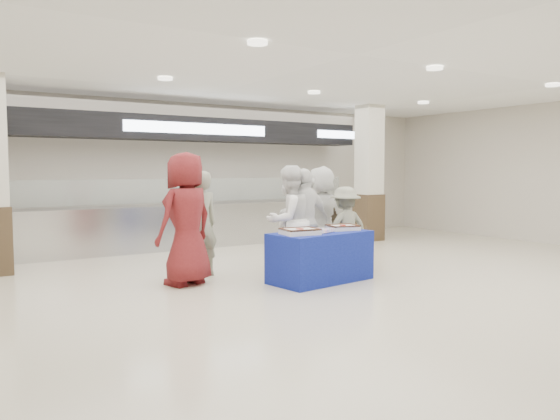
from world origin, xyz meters
TOP-DOWN VIEW (x-y plane):
  - ground at (0.00, 0.00)m, footprint 14.00×14.00m
  - serving_line at (0.00, 5.40)m, footprint 8.70×0.85m
  - column_right at (4.00, 4.20)m, footprint 0.55×0.55m
  - display_table at (0.13, 0.94)m, footprint 1.64×0.98m
  - sheet_cake_left at (-0.30, 0.86)m, footprint 0.55×0.45m
  - sheet_cake_right at (0.59, 0.98)m, footprint 0.51×0.43m
  - cupcake_tray at (0.10, 0.90)m, footprint 0.44×0.40m
  - civilian_maroon at (-1.67, 1.80)m, footprint 1.10×0.90m
  - soldier_a at (-1.23, 2.27)m, footprint 0.66×0.48m
  - chef_tall at (-0.02, 1.58)m, footprint 0.95×0.79m
  - chef_short at (0.30, 1.58)m, footprint 1.05×0.56m
  - soldier_b at (1.13, 1.58)m, footprint 0.94×0.58m
  - civilian_white at (1.07, 2.18)m, footprint 1.67×0.69m

SIDE VIEW (x-z plane):
  - ground at x=0.00m, z-range 0.00..0.00m
  - display_table at x=0.13m, z-range 0.00..0.75m
  - soldier_b at x=1.13m, z-range 0.00..1.40m
  - cupcake_tray at x=0.10m, z-range 0.75..0.81m
  - sheet_cake_right at x=0.59m, z-range 0.75..0.85m
  - sheet_cake_left at x=-0.30m, z-range 0.75..0.85m
  - soldier_a at x=-1.23m, z-range 0.00..1.67m
  - chef_short at x=0.30m, z-range 0.00..1.71m
  - civilian_white at x=1.07m, z-range 0.00..1.75m
  - chef_tall at x=-0.02m, z-range 0.00..1.75m
  - civilian_maroon at x=-1.67m, z-range 0.00..1.95m
  - serving_line at x=0.00m, z-range -0.24..2.56m
  - column_right at x=4.00m, z-range -0.07..3.13m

